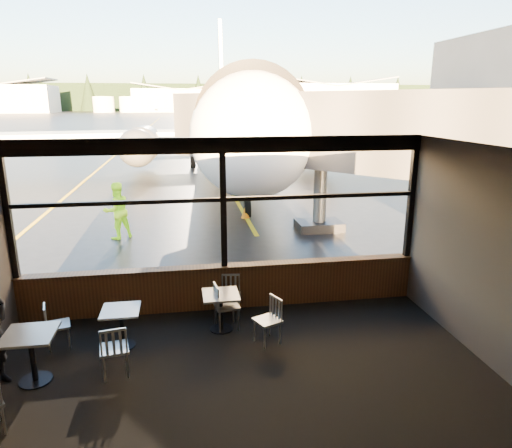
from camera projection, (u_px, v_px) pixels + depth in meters
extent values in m
plane|color=black|center=(183.00, 117.00, 123.87)|extent=(520.00, 520.00, 0.00)
cube|color=black|center=(245.00, 395.00, 6.63)|extent=(8.00, 6.00, 0.01)
cube|color=#38332D|center=(243.00, 155.00, 5.73)|extent=(8.00, 6.00, 0.04)
cube|color=#49413B|center=(509.00, 268.00, 6.80)|extent=(0.04, 6.00, 3.50)
cube|color=#49413B|center=(299.00, 442.00, 3.32)|extent=(8.00, 0.04, 3.50)
cube|color=#4A2C16|center=(225.00, 287.00, 9.38)|extent=(8.00, 0.28, 0.90)
cube|color=black|center=(222.00, 145.00, 8.63)|extent=(8.00, 0.18, 0.30)
cube|color=black|center=(7.00, 212.00, 8.31)|extent=(0.12, 0.12, 2.60)
cube|color=black|center=(223.00, 204.00, 8.92)|extent=(0.12, 0.12, 2.60)
cube|color=black|center=(411.00, 198.00, 9.54)|extent=(0.12, 0.12, 2.60)
cube|color=black|center=(223.00, 199.00, 8.90)|extent=(8.00, 0.10, 0.08)
imported|color=#BFF219|center=(117.00, 211.00, 14.09)|extent=(1.08, 1.03, 1.77)
cone|color=orange|center=(245.00, 212.00, 16.74)|extent=(0.31, 0.31, 0.44)
cylinder|color=silver|center=(104.00, 104.00, 177.54)|extent=(8.00, 8.00, 6.00)
cylinder|color=silver|center=(130.00, 104.00, 179.09)|extent=(8.00, 8.00, 6.00)
cylinder|color=silver|center=(156.00, 104.00, 180.63)|extent=(8.00, 8.00, 6.00)
cube|color=black|center=(181.00, 97.00, 208.09)|extent=(360.00, 3.00, 12.00)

